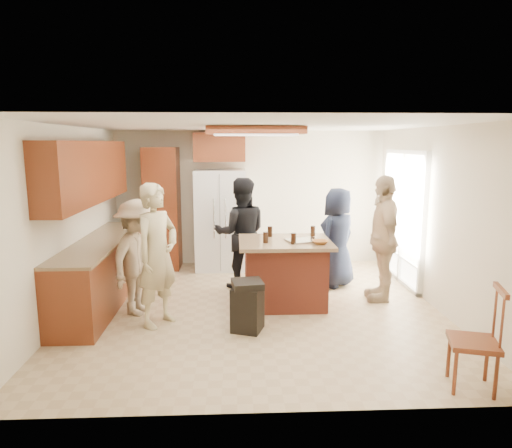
{
  "coord_description": "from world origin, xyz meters",
  "views": [
    {
      "loc": [
        -0.28,
        -6.04,
        2.27
      ],
      "look_at": [
        0.01,
        0.26,
        1.15
      ],
      "focal_mm": 32.0,
      "sensor_mm": 36.0,
      "label": 1
    }
  ],
  "objects_px": {
    "person_behind_right": "(338,238)",
    "person_side_right": "(383,238)",
    "trash_bin": "(247,305)",
    "person_front_left": "(157,255)",
    "person_counter": "(137,257)",
    "refrigerator": "(221,220)",
    "kitchen_island": "(285,272)",
    "person_behind_left": "(241,233)",
    "spindle_chair": "(476,343)"
  },
  "relations": [
    {
      "from": "person_behind_right",
      "to": "person_side_right",
      "type": "xyz_separation_m",
      "value": [
        0.51,
        -0.66,
        0.12
      ]
    },
    {
      "from": "trash_bin",
      "to": "person_front_left",
      "type": "bearing_deg",
      "value": 166.89
    },
    {
      "from": "person_counter",
      "to": "refrigerator",
      "type": "distance_m",
      "value": 2.45
    },
    {
      "from": "person_front_left",
      "to": "kitchen_island",
      "type": "bearing_deg",
      "value": -35.28
    },
    {
      "from": "refrigerator",
      "to": "trash_bin",
      "type": "bearing_deg",
      "value": -81.88
    },
    {
      "from": "person_side_right",
      "to": "person_counter",
      "type": "distance_m",
      "value": 3.47
    },
    {
      "from": "trash_bin",
      "to": "person_behind_left",
      "type": "bearing_deg",
      "value": 91.8
    },
    {
      "from": "person_behind_right",
      "to": "spindle_chair",
      "type": "height_order",
      "value": "person_behind_right"
    },
    {
      "from": "person_side_right",
      "to": "refrigerator",
      "type": "xyz_separation_m",
      "value": [
        -2.4,
        1.8,
        -0.01
      ]
    },
    {
      "from": "kitchen_island",
      "to": "spindle_chair",
      "type": "bearing_deg",
      "value": -56.89
    },
    {
      "from": "person_side_right",
      "to": "spindle_chair",
      "type": "xyz_separation_m",
      "value": [
        0.08,
        -2.5,
        -0.46
      ]
    },
    {
      "from": "person_front_left",
      "to": "person_side_right",
      "type": "distance_m",
      "value": 3.21
    },
    {
      "from": "spindle_chair",
      "to": "person_counter",
      "type": "bearing_deg",
      "value": 149.3
    },
    {
      "from": "person_behind_left",
      "to": "spindle_chair",
      "type": "height_order",
      "value": "person_behind_left"
    },
    {
      "from": "person_behind_right",
      "to": "person_front_left",
      "type": "bearing_deg",
      "value": -14.14
    },
    {
      "from": "person_front_left",
      "to": "refrigerator",
      "type": "height_order",
      "value": "refrigerator"
    },
    {
      "from": "refrigerator",
      "to": "person_front_left",
      "type": "bearing_deg",
      "value": -105.12
    },
    {
      "from": "person_behind_left",
      "to": "refrigerator",
      "type": "distance_m",
      "value": 1.2
    },
    {
      "from": "person_side_right",
      "to": "kitchen_island",
      "type": "bearing_deg",
      "value": -77.5
    },
    {
      "from": "spindle_chair",
      "to": "kitchen_island",
      "type": "bearing_deg",
      "value": 123.11
    },
    {
      "from": "person_front_left",
      "to": "spindle_chair",
      "type": "relative_size",
      "value": 1.81
    },
    {
      "from": "trash_bin",
      "to": "person_behind_right",
      "type": "bearing_deg",
      "value": 49.31
    },
    {
      "from": "person_counter",
      "to": "person_behind_left",
      "type": "bearing_deg",
      "value": -32.89
    },
    {
      "from": "person_counter",
      "to": "trash_bin",
      "type": "relative_size",
      "value": 2.46
    },
    {
      "from": "person_counter",
      "to": "person_side_right",
      "type": "bearing_deg",
      "value": -63.6
    },
    {
      "from": "person_behind_left",
      "to": "trash_bin",
      "type": "xyz_separation_m",
      "value": [
        0.05,
        -1.72,
        -0.56
      ]
    },
    {
      "from": "person_side_right",
      "to": "kitchen_island",
      "type": "height_order",
      "value": "person_side_right"
    },
    {
      "from": "person_behind_right",
      "to": "refrigerator",
      "type": "relative_size",
      "value": 0.88
    },
    {
      "from": "person_behind_left",
      "to": "kitchen_island",
      "type": "height_order",
      "value": "person_behind_left"
    },
    {
      "from": "person_behind_right",
      "to": "refrigerator",
      "type": "bearing_deg",
      "value": -74.68
    },
    {
      "from": "kitchen_island",
      "to": "person_side_right",
      "type": "bearing_deg",
      "value": 6.44
    },
    {
      "from": "person_behind_right",
      "to": "refrigerator",
      "type": "xyz_separation_m",
      "value": [
        -1.89,
        1.14,
        0.11
      ]
    },
    {
      "from": "refrigerator",
      "to": "kitchen_island",
      "type": "bearing_deg",
      "value": -63.98
    },
    {
      "from": "person_behind_right",
      "to": "person_counter",
      "type": "distance_m",
      "value": 3.12
    },
    {
      "from": "kitchen_island",
      "to": "person_behind_left",
      "type": "bearing_deg",
      "value": 126.35
    },
    {
      "from": "person_side_right",
      "to": "refrigerator",
      "type": "distance_m",
      "value": 3.0
    },
    {
      "from": "person_behind_right",
      "to": "kitchen_island",
      "type": "relative_size",
      "value": 1.24
    },
    {
      "from": "person_front_left",
      "to": "person_behind_right",
      "type": "distance_m",
      "value": 2.98
    },
    {
      "from": "person_front_left",
      "to": "person_behind_left",
      "type": "distance_m",
      "value": 1.8
    },
    {
      "from": "person_behind_right",
      "to": "person_counter",
      "type": "bearing_deg",
      "value": -23.49
    },
    {
      "from": "person_front_left",
      "to": "trash_bin",
      "type": "height_order",
      "value": "person_front_left"
    },
    {
      "from": "person_side_right",
      "to": "spindle_chair",
      "type": "height_order",
      "value": "person_side_right"
    },
    {
      "from": "person_counter",
      "to": "kitchen_island",
      "type": "bearing_deg",
      "value": -63.32
    },
    {
      "from": "person_behind_left",
      "to": "person_counter",
      "type": "xyz_separation_m",
      "value": [
        -1.39,
        -1.07,
        -0.1
      ]
    },
    {
      "from": "person_front_left",
      "to": "person_behind_right",
      "type": "bearing_deg",
      "value": -26.94
    },
    {
      "from": "person_behind_right",
      "to": "spindle_chair",
      "type": "relative_size",
      "value": 1.59
    },
    {
      "from": "trash_bin",
      "to": "spindle_chair",
      "type": "bearing_deg",
      "value": -34.75
    },
    {
      "from": "trash_bin",
      "to": "spindle_chair",
      "type": "distance_m",
      "value": 2.53
    },
    {
      "from": "person_front_left",
      "to": "person_behind_right",
      "type": "relative_size",
      "value": 1.14
    },
    {
      "from": "kitchen_island",
      "to": "trash_bin",
      "type": "xyz_separation_m",
      "value": [
        -0.55,
        -0.9,
        -0.16
      ]
    }
  ]
}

